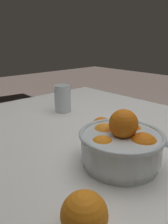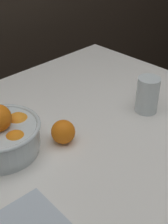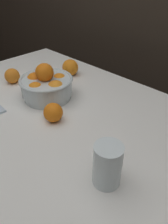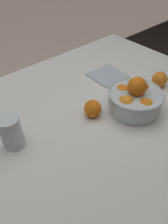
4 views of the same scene
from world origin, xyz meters
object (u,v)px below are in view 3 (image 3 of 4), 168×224
orange_loose_front (70,67)px  juice_glass (107,167)px  orange_loose_near_bowl (12,76)px  orange_loose_aside (53,112)px  fruit_bowl (47,86)px

orange_loose_front → juice_glass: bearing=-34.2°
orange_loose_near_bowl → orange_loose_front: (0.13, 0.26, 0.01)m
juice_glass → orange_loose_aside: bearing=167.1°
orange_loose_aside → orange_loose_near_bowl: bearing=171.9°
orange_loose_near_bowl → orange_loose_front: bearing=62.8°
juice_glass → orange_loose_front: juice_glass is taller
fruit_bowl → orange_loose_front: (-0.10, 0.23, -0.02)m
orange_loose_near_bowl → orange_loose_aside: same height
orange_loose_front → fruit_bowl: bearing=-65.8°
juice_glass → orange_loose_front: bearing=145.8°
juice_glass → orange_loose_near_bowl: juice_glass is taller
fruit_bowl → juice_glass: (0.47, -0.16, -0.00)m
fruit_bowl → orange_loose_front: size_ratio=2.73×
orange_loose_front → orange_loose_aside: bearing=-51.1°
orange_loose_front → orange_loose_aside: (0.25, -0.31, -0.01)m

